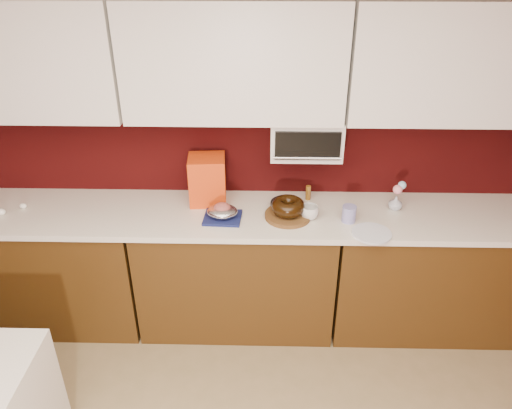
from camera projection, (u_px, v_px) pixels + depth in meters
The scene contains 27 objects.
wall_back at pixel (237, 145), 3.37m from camera, with size 4.00×0.02×2.50m, color #320706.
base_cabinet_left at pixel (49, 268), 3.53m from camera, with size 1.31×0.58×0.86m, color #452B0D.
base_cabinet_center at pixel (237, 270), 3.50m from camera, with size 1.31×0.58×0.86m, color #452B0D.
base_cabinet_right at pixel (428, 273), 3.47m from camera, with size 1.31×0.58×0.86m, color #452B0D.
countertop at pixel (235, 215), 3.28m from camera, with size 4.00×0.62×0.04m, color silver.
upper_cabinet_left at pixel (10, 60), 2.96m from camera, with size 1.31×0.33×0.70m, color white.
upper_cabinet_center at pixel (234, 61), 2.93m from camera, with size 1.31×0.33×0.70m, color white.
upper_cabinet_right at pixel (462, 62), 2.90m from camera, with size 1.31×0.33×0.70m, color white.
toaster_oven at pixel (306, 136), 3.17m from camera, with size 0.45×0.30×0.25m, color white.
toaster_oven_door at pixel (308, 146), 3.03m from camera, with size 0.40×0.02×0.18m, color black.
toaster_oven_handle at pixel (307, 158), 3.06m from camera, with size 0.02×0.02×0.42m, color silver.
cake_base at pixel (288, 215), 3.21m from camera, with size 0.30×0.30×0.03m, color brown.
bundt_cake at pixel (288, 207), 3.18m from camera, with size 0.21×0.21×0.09m, color black.
navy_towel at pixel (223, 218), 3.20m from camera, with size 0.24×0.20×0.02m, color navy.
foil_ham_nest at pixel (222, 211), 3.18m from camera, with size 0.20×0.16×0.07m, color silver.
roasted_ham at pixel (222, 208), 3.16m from camera, with size 0.11×0.09×0.07m, color #A7544C.
pandoro_box at pixel (207, 180), 3.33m from camera, with size 0.24×0.22×0.33m, color red.
dark_pan at pixel (287, 205), 3.32m from camera, with size 0.22×0.22×0.04m, color black.
coffee_mug at pixel (310, 211), 3.18m from camera, with size 0.10×0.10×0.11m, color silver.
blue_jar at pixel (349, 214), 3.15m from camera, with size 0.09×0.09×0.11m, color navy.
flower_vase at pixel (396, 202), 3.28m from camera, with size 0.07×0.07×0.11m, color #AAB3C1.
flower_pink at pixel (398, 190), 3.24m from camera, with size 0.06×0.06×0.06m, color pink.
flower_blue at pixel (402, 185), 3.24m from camera, with size 0.05×0.05×0.05m, color #9BD3F8.
china_plate at pixel (372, 233), 3.04m from camera, with size 0.24×0.24×0.01m, color white.
amber_bottle at pixel (308, 193), 3.41m from camera, with size 0.03×0.03×0.10m, color brown.
egg_left at pixel (1, 212), 3.24m from camera, with size 0.06×0.05×0.05m, color white.
egg_right at pixel (23, 206), 3.31m from camera, with size 0.05×0.04×0.04m, color white.
Camera 1 is at (0.20, -0.88, 2.55)m, focal length 35.00 mm.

